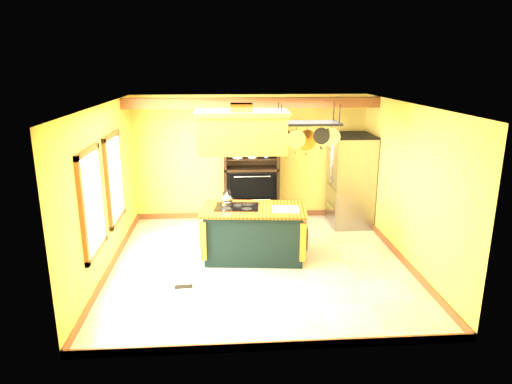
{
  "coord_description": "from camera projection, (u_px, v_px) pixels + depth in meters",
  "views": [
    {
      "loc": [
        -0.56,
        -7.21,
        3.32
      ],
      "look_at": [
        -0.03,
        0.3,
        1.2
      ],
      "focal_mm": 32.0,
      "sensor_mm": 36.0,
      "label": 1
    }
  ],
  "objects": [
    {
      "name": "range_hood",
      "position": [
        242.0,
        131.0,
        7.48
      ],
      "size": [
        1.52,
        0.86,
        0.8
      ],
      "color": "#BB8A2E",
      "rests_on": "ceiling"
    },
    {
      "name": "floor_register",
      "position": [
        184.0,
        287.0,
        7.03
      ],
      "size": [
        0.29,
        0.14,
        0.01
      ],
      "primitive_type": "cube",
      "rotation": [
        0.0,
        0.0,
        0.09
      ],
      "color": "black",
      "rests_on": "floor"
    },
    {
      "name": "refrigerator",
      "position": [
        350.0,
        182.0,
        9.58
      ],
      "size": [
        0.82,
        0.96,
        1.89
      ],
      "color": "gray",
      "rests_on": "floor"
    },
    {
      "name": "wall_left",
      "position": [
        104.0,
        191.0,
        7.33
      ],
      "size": [
        0.02,
        5.0,
        2.7
      ],
      "primitive_type": "cube",
      "color": "gold",
      "rests_on": "floor"
    },
    {
      "name": "window_near",
      "position": [
        93.0,
        202.0,
        6.55
      ],
      "size": [
        0.06,
        1.06,
        1.56
      ],
      "color": "brown",
      "rests_on": "wall_left"
    },
    {
      "name": "window_far",
      "position": [
        115.0,
        179.0,
        7.89
      ],
      "size": [
        0.06,
        1.06,
        1.56
      ],
      "color": "brown",
      "rests_on": "wall_left"
    },
    {
      "name": "wall_back",
      "position": [
        250.0,
        158.0,
        9.9
      ],
      "size": [
        5.0,
        0.02,
        2.7
      ],
      "primitive_type": "cube",
      "color": "gold",
      "rests_on": "floor"
    },
    {
      "name": "ceiling_beam",
      "position": [
        252.0,
        103.0,
        8.79
      ],
      "size": [
        5.0,
        0.15,
        0.2
      ],
      "primitive_type": "cube",
      "color": "brown",
      "rests_on": "ceiling"
    },
    {
      "name": "kitchen_island",
      "position": [
        254.0,
        233.0,
        7.98
      ],
      "size": [
        1.88,
        1.17,
        1.11
      ],
      "rotation": [
        0.0,
        0.0,
        -0.1
      ],
      "color": "black",
      "rests_on": "floor"
    },
    {
      "name": "wall_front",
      "position": [
        276.0,
        246.0,
        5.1
      ],
      "size": [
        5.0,
        0.02,
        2.7
      ],
      "primitive_type": "cube",
      "color": "gold",
      "rests_on": "floor"
    },
    {
      "name": "pot_rack",
      "position": [
        308.0,
        129.0,
        7.56
      ],
      "size": [
        1.13,
        0.52,
        0.8
      ],
      "color": "black",
      "rests_on": "ceiling"
    },
    {
      "name": "hutch",
      "position": [
        251.0,
        184.0,
        9.83
      ],
      "size": [
        1.17,
        0.54,
        2.07
      ],
      "color": "black",
      "rests_on": "floor"
    },
    {
      "name": "wall_right",
      "position": [
        407.0,
        185.0,
        7.67
      ],
      "size": [
        0.02,
        5.0,
        2.7
      ],
      "primitive_type": "cube",
      "color": "gold",
      "rests_on": "floor"
    },
    {
      "name": "ceiling",
      "position": [
        259.0,
        105.0,
        7.13
      ],
      "size": [
        5.0,
        5.0,
        0.0
      ],
      "primitive_type": "plane",
      "rotation": [
        3.14,
        0.0,
        0.0
      ],
      "color": "white",
      "rests_on": "wall_back"
    },
    {
      "name": "floor",
      "position": [
        259.0,
        263.0,
        7.86
      ],
      "size": [
        5.0,
        5.0,
        0.0
      ],
      "primitive_type": "plane",
      "color": "beige",
      "rests_on": "ground"
    }
  ]
}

